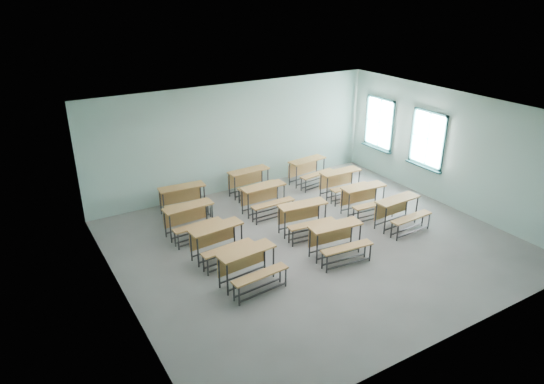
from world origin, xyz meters
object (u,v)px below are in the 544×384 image
at_px(desk_unit_r3c1, 251,179).
at_px(desk_unit_r2c2, 342,180).
at_px(desk_unit_r3c2, 309,168).
at_px(desk_unit_r2c1, 265,196).
at_px(desk_unit_r3c0, 184,196).
at_px(desk_unit_r1c1, 305,215).
at_px(desk_unit_r1c0, 219,238).
at_px(desk_unit_r1c2, 366,196).
at_px(desk_unit_r0c1, 338,237).
at_px(desk_unit_r2c0, 191,217).
at_px(desk_unit_r0c2, 400,209).
at_px(desk_unit_r0c0, 250,263).

bearing_deg(desk_unit_r3c1, desk_unit_r2c2, -35.48).
relative_size(desk_unit_r2c2, desk_unit_r3c2, 0.96).
distance_m(desk_unit_r2c1, desk_unit_r3c1, 1.28).
bearing_deg(desk_unit_r2c1, desk_unit_r3c0, 149.16).
bearing_deg(desk_unit_r3c0, desk_unit_r1c1, -46.24).
xyz_separation_m(desk_unit_r1c0, desk_unit_r1c2, (4.36, 0.09, 0.00)).
relative_size(desk_unit_r2c2, desk_unit_r3c1, 1.00).
relative_size(desk_unit_r0c1, desk_unit_r3c0, 1.02).
xyz_separation_m(desk_unit_r1c0, desk_unit_r2c0, (-0.13, 1.35, 0.00)).
xyz_separation_m(desk_unit_r0c1, desk_unit_r0c2, (2.26, 0.34, 0.00)).
bearing_deg(desk_unit_r2c0, desk_unit_r1c0, -88.15).
bearing_deg(desk_unit_r0c0, desk_unit_r0c1, -5.93).
relative_size(desk_unit_r0c2, desk_unit_r3c2, 0.96).
relative_size(desk_unit_r0c1, desk_unit_r3c2, 0.99).
relative_size(desk_unit_r3c1, desk_unit_r3c2, 0.96).
distance_m(desk_unit_r0c1, desk_unit_r1c0, 2.68).
distance_m(desk_unit_r0c0, desk_unit_r2c1, 3.42).
bearing_deg(desk_unit_r1c1, desk_unit_r2c1, 105.52).
distance_m(desk_unit_r0c0, desk_unit_r1c1, 2.58).
relative_size(desk_unit_r1c0, desk_unit_r2c2, 1.02).
bearing_deg(desk_unit_r1c0, desk_unit_r0c1, -34.23).
bearing_deg(desk_unit_r3c1, desk_unit_r1c2, -55.40).
bearing_deg(desk_unit_r0c1, desk_unit_r0c0, -175.53).
bearing_deg(desk_unit_r0c0, desk_unit_r1c1, 24.89).
bearing_deg(desk_unit_r2c1, desk_unit_r3c2, 25.66).
bearing_deg(desk_unit_r2c2, desk_unit_r1c0, -161.51).
distance_m(desk_unit_r2c1, desk_unit_r2c2, 2.49).
xyz_separation_m(desk_unit_r1c1, desk_unit_r3c2, (1.98, 2.63, 0.00)).
relative_size(desk_unit_r2c0, desk_unit_r3c1, 1.01).
bearing_deg(desk_unit_r3c2, desk_unit_r0c2, -92.42).
bearing_deg(desk_unit_r1c0, desk_unit_r3c0, 81.45).
distance_m(desk_unit_r2c1, desk_unit_r3c2, 2.50).
distance_m(desk_unit_r0c0, desk_unit_r1c0, 1.28).
xyz_separation_m(desk_unit_r1c0, desk_unit_r3c1, (2.32, 2.76, 0.00)).
xyz_separation_m(desk_unit_r0c2, desk_unit_r1c0, (-4.58, 0.97, 0.00)).
bearing_deg(desk_unit_r3c1, desk_unit_r0c0, -121.64).
xyz_separation_m(desk_unit_r1c2, desk_unit_r3c2, (-0.05, 2.55, 0.00)).
xyz_separation_m(desk_unit_r1c0, desk_unit_r2c2, (4.56, 1.32, 0.00)).
relative_size(desk_unit_r2c1, desk_unit_r3c0, 0.97).
height_order(desk_unit_r2c0, desk_unit_r3c2, same).
bearing_deg(desk_unit_r3c0, desk_unit_r3c2, 4.56).
height_order(desk_unit_r0c2, desk_unit_r2c0, same).
height_order(desk_unit_r0c0, desk_unit_r1c2, same).
distance_m(desk_unit_r3c0, desk_unit_r3c1, 2.15).
xyz_separation_m(desk_unit_r0c1, desk_unit_r1c2, (2.03, 1.40, 0.00)).
relative_size(desk_unit_r0c2, desk_unit_r3c1, 1.00).
distance_m(desk_unit_r2c0, desk_unit_r3c0, 1.27).
height_order(desk_unit_r1c2, desk_unit_r2c2, same).
height_order(desk_unit_r0c0, desk_unit_r0c1, same).
bearing_deg(desk_unit_r3c1, desk_unit_r2c1, -103.37).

